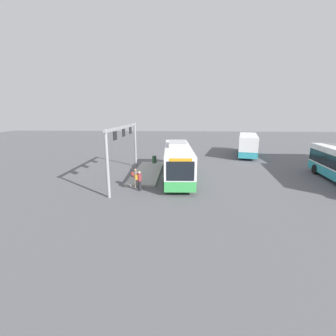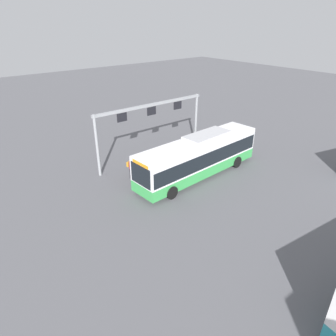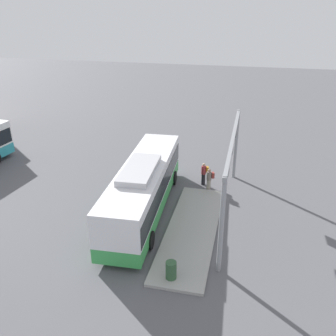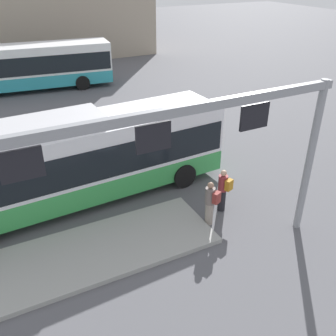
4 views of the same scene
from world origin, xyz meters
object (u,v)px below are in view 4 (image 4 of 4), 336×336
at_px(person_waiting_near, 210,202).
at_px(person_boarding, 223,190).
at_px(bus_background_right, 36,64).
at_px(bus_main, 73,158).

bearing_deg(person_waiting_near, person_boarding, -83.33).
distance_m(person_boarding, person_waiting_near, 1.00).
bearing_deg(bus_background_right, person_boarding, 106.04).
height_order(bus_background_right, person_waiting_near, bus_background_right).
bearing_deg(person_waiting_near, bus_background_right, -16.53).
height_order(bus_main, bus_background_right, bus_main).
height_order(bus_main, person_waiting_near, bus_main).
relative_size(bus_background_right, person_boarding, 6.27).
distance_m(bus_main, bus_background_right, 15.45).
relative_size(bus_background_right, person_waiting_near, 6.27).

